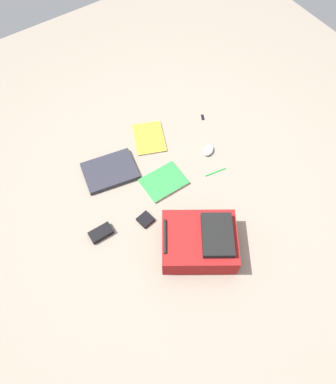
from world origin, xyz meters
The scene contains 10 objects.
ground_plane centered at (0.00, 0.00, 0.00)m, with size 4.01×4.01×0.00m, color gray.
backpack centered at (0.35, -0.05, 0.08)m, with size 0.50×0.52×0.19m.
laptop centered at (-0.38, -0.22, 0.02)m, with size 0.30×0.37×0.03m.
book_manual centered at (-0.47, 0.13, 0.01)m, with size 0.32×0.28×0.01m.
book_red centered at (-0.12, 0.02, 0.01)m, with size 0.20×0.26×0.02m.
computer_mouse centered at (-0.16, 0.40, 0.02)m, with size 0.06×0.09×0.03m, color silver.
power_brick centered at (-0.03, -0.48, 0.02)m, with size 0.07×0.14×0.03m, color black.
pen_black centered at (0.00, 0.34, 0.00)m, with size 0.01×0.01×0.15m, color #198C33.
earbud_pouch centered at (0.04, -0.22, 0.01)m, with size 0.08×0.08×0.02m, color black.
usb_stick centered at (-0.42, 0.54, 0.00)m, with size 0.02×0.05×0.01m, color black.
Camera 1 is at (0.94, -0.66, 2.04)m, focal length 35.58 mm.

